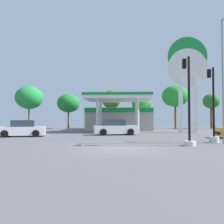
{
  "coord_description": "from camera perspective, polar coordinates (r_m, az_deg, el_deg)",
  "views": [
    {
      "loc": [
        0.18,
        -12.66,
        1.5
      ],
      "look_at": [
        -1.41,
        16.33,
        2.45
      ],
      "focal_mm": 38.48,
      "sensor_mm": 36.0,
      "label": 1
    }
  ],
  "objects": [
    {
      "name": "station_pole_sign",
      "position": [
        30.96,
        17.51,
        9.12
      ],
      "size": [
        4.73,
        0.56,
        11.62
      ],
      "color": "white",
      "rests_on": "ground"
    },
    {
      "name": "gas_station",
      "position": [
        35.26,
        1.7,
        -1.08
      ],
      "size": [
        9.56,
        13.17,
        4.58
      ],
      "color": "#ADA89E",
      "rests_on": "ground"
    },
    {
      "name": "car_1",
      "position": [
        22.99,
        -20.61,
        -3.84
      ],
      "size": [
        4.43,
        2.82,
        1.47
      ],
      "color": "black",
      "rests_on": "ground"
    },
    {
      "name": "tree_3",
      "position": [
        40.29,
        6.93,
        1.93
      ],
      "size": [
        3.07,
        3.07,
        5.85
      ],
      "color": "brown",
      "rests_on": "ground"
    },
    {
      "name": "tree_2",
      "position": [
        42.2,
        -0.16,
        2.98
      ],
      "size": [
        3.34,
        3.34,
        6.73
      ],
      "color": "brown",
      "rests_on": "ground"
    },
    {
      "name": "tree_4",
      "position": [
        41.69,
        14.79,
        3.66
      ],
      "size": [
        4.44,
        4.44,
        7.31
      ],
      "color": "brown",
      "rests_on": "ground"
    },
    {
      "name": "traffic_signal_0",
      "position": [
        17.38,
        22.92,
        -1.56
      ],
      "size": [
        0.64,
        0.67,
        5.03
      ],
      "color": "silver",
      "rests_on": "ground"
    },
    {
      "name": "traffic_signal_1",
      "position": [
        14.63,
        17.75,
        -0.94
      ],
      "size": [
        0.68,
        0.7,
        5.21
      ],
      "color": "silver",
      "rests_on": "ground"
    },
    {
      "name": "tree_5",
      "position": [
        45.08,
        22.51,
        2.31
      ],
      "size": [
        2.87,
        2.87,
        6.03
      ],
      "color": "brown",
      "rests_on": "ground"
    },
    {
      "name": "corner_streetlamp",
      "position": [
        16.77,
        25.08,
        9.27
      ],
      "size": [
        0.24,
        1.48,
        7.93
      ],
      "color": "gray",
      "rests_on": "ground"
    },
    {
      "name": "tree_1",
      "position": [
        43.17,
        -10.3,
        2.05
      ],
      "size": [
        4.01,
        4.01,
        6.07
      ],
      "color": "brown",
      "rests_on": "ground"
    },
    {
      "name": "ground_plane",
      "position": [
        12.75,
        2.33,
        -8.64
      ],
      "size": [
        90.0,
        90.0,
        0.0
      ],
      "primitive_type": "plane",
      "color": "#56565B",
      "rests_on": "ground"
    },
    {
      "name": "car_0",
      "position": [
        23.99,
        0.78,
        -3.79
      ],
      "size": [
        4.59,
        2.65,
        1.54
      ],
      "color": "black",
      "rests_on": "ground"
    },
    {
      "name": "tree_0",
      "position": [
        44.31,
        -19.09,
        3.24
      ],
      "size": [
        4.77,
        4.77,
        7.37
      ],
      "color": "brown",
      "rests_on": "ground"
    }
  ]
}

